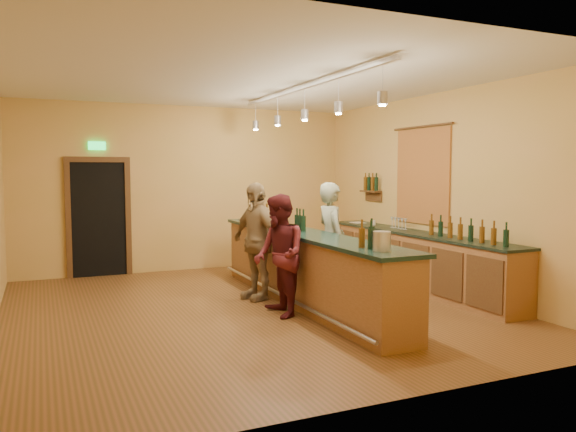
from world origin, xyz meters
name	(u,v)px	position (x,y,z in m)	size (l,w,h in m)	color
floor	(251,309)	(0.00, 0.00, 0.00)	(7.00, 7.00, 0.00)	brown
ceiling	(250,79)	(0.00, 0.00, 3.20)	(6.50, 7.00, 0.02)	silver
wall_back	(189,188)	(0.00, 3.50, 1.60)	(6.50, 0.02, 3.20)	gold
wall_front	(396,212)	(0.00, -3.50, 1.60)	(6.50, 0.02, 3.20)	gold
wall_right	(438,192)	(3.25, 0.00, 1.60)	(0.02, 7.00, 3.20)	gold
doorway	(99,215)	(-1.70, 3.47, 1.13)	(1.15, 0.09, 2.48)	black
tapestry	(422,176)	(3.23, 0.40, 1.85)	(0.03, 1.40, 1.60)	#9D371F
bottle_shelf	(371,185)	(3.17, 1.90, 1.67)	(0.17, 0.55, 0.54)	#452114
back_counter	(416,259)	(2.97, 0.18, 0.49)	(0.60, 4.55, 1.27)	brown
tasting_bar	(304,262)	(0.84, 0.00, 0.61)	(0.74, 5.10, 1.38)	brown
pendant_track	(305,98)	(0.84, 0.00, 2.98)	(0.11, 4.60, 0.50)	silver
bartender	(331,240)	(1.39, 0.19, 0.88)	(0.64, 0.42, 1.77)	gray
customer_a	(279,255)	(0.21, -0.54, 0.82)	(0.80, 0.62, 1.64)	#59191E
customer_b	(256,241)	(0.29, 0.54, 0.88)	(1.04, 0.43, 1.77)	#997A51
bar_stool	(352,249)	(2.45, 1.37, 0.54)	(0.33, 0.33, 0.68)	tan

